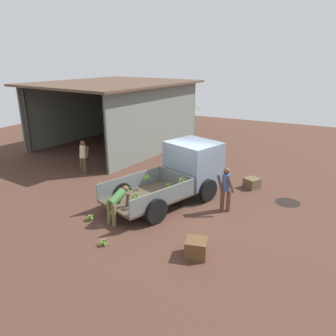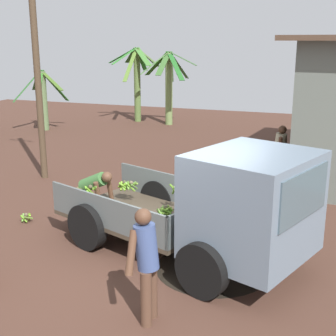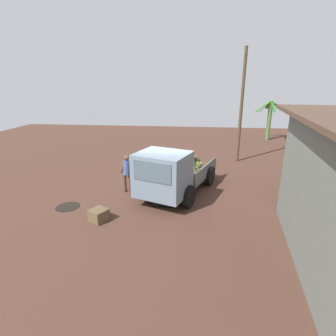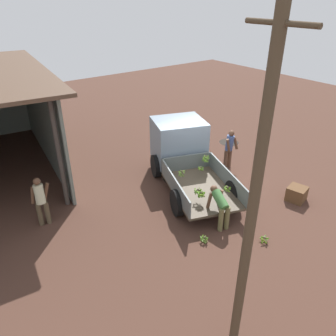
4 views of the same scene
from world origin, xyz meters
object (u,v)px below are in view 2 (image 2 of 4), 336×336
at_px(banana_bunch_on_ground_1, 26,217).
at_px(utility_pole, 36,58).
at_px(cargo_truck, 231,208).
at_px(person_bystander_near_shed, 280,152).
at_px(person_worker_loading, 93,190).
at_px(banana_bunch_on_ground_0, 100,202).
at_px(person_foreground_visitor, 146,260).

bearing_deg(banana_bunch_on_ground_1, utility_pole, 118.05).
bearing_deg(cargo_truck, person_bystander_near_shed, 108.73).
relative_size(utility_pole, person_worker_loading, 5.48).
height_order(banana_bunch_on_ground_0, banana_bunch_on_ground_1, banana_bunch_on_ground_1).
xyz_separation_m(person_foreground_visitor, person_worker_loading, (-2.42, 2.90, -0.18)).
xyz_separation_m(person_foreground_visitor, banana_bunch_on_ground_0, (-2.74, 3.79, -0.79)).
height_order(person_worker_loading, banana_bunch_on_ground_1, person_worker_loading).
height_order(person_foreground_visitor, banana_bunch_on_ground_0, person_foreground_visitor).
relative_size(person_bystander_near_shed, banana_bunch_on_ground_1, 6.02).
distance_m(utility_pole, person_bystander_near_shed, 6.85).
height_order(utility_pole, person_bystander_near_shed, utility_pole).
xyz_separation_m(cargo_truck, person_bystander_near_shed, (0.12, 5.27, -0.22)).
distance_m(cargo_truck, person_bystander_near_shed, 5.28).
bearing_deg(banana_bunch_on_ground_1, person_worker_loading, 19.17).
bearing_deg(person_bystander_near_shed, person_foreground_visitor, -82.93).
bearing_deg(person_bystander_near_shed, banana_bunch_on_ground_0, -123.46).
bearing_deg(person_worker_loading, utility_pole, 151.44).
distance_m(person_worker_loading, person_bystander_near_shed, 5.32).
bearing_deg(cargo_truck, person_worker_loading, -178.82).
xyz_separation_m(utility_pole, person_worker_loading, (2.93, -2.49, -2.55)).
relative_size(cargo_truck, utility_pole, 0.78).
distance_m(cargo_truck, utility_pole, 7.36).
bearing_deg(person_foreground_visitor, cargo_truck, -113.64).
relative_size(person_worker_loading, person_bystander_near_shed, 0.75).
bearing_deg(utility_pole, banana_bunch_on_ground_1, -61.95).
height_order(cargo_truck, banana_bunch_on_ground_0, cargo_truck).
relative_size(utility_pole, banana_bunch_on_ground_0, 25.20).
bearing_deg(person_foreground_visitor, utility_pole, -47.40).
bearing_deg(person_worker_loading, banana_bunch_on_ground_1, -149.04).
bearing_deg(person_bystander_near_shed, person_worker_loading, -113.95).
height_order(cargo_truck, utility_pole, utility_pole).
distance_m(cargo_truck, banana_bunch_on_ground_1, 4.63).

